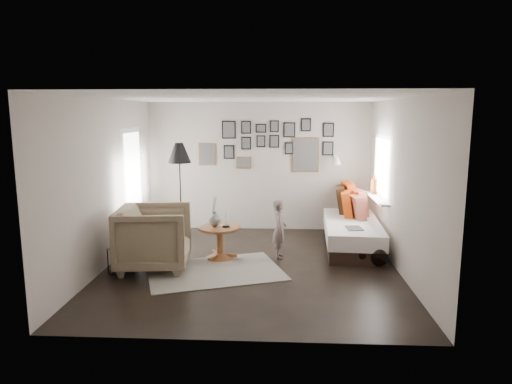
# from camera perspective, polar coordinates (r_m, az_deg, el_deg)

# --- Properties ---
(ground) EXTENTS (4.80, 4.80, 0.00)m
(ground) POSITION_cam_1_polar(r_m,az_deg,el_deg) (7.27, -0.61, -9.25)
(ground) COLOR black
(ground) RESTS_ON ground
(wall_back) EXTENTS (4.50, 0.00, 4.50)m
(wall_back) POSITION_cam_1_polar(r_m,az_deg,el_deg) (9.33, 0.31, 3.18)
(wall_back) COLOR #AEA398
(wall_back) RESTS_ON ground
(wall_front) EXTENTS (4.50, 0.00, 4.50)m
(wall_front) POSITION_cam_1_polar(r_m,az_deg,el_deg) (4.61, -2.54, -3.63)
(wall_front) COLOR #AEA398
(wall_front) RESTS_ON ground
(wall_left) EXTENTS (0.00, 4.80, 4.80)m
(wall_left) POSITION_cam_1_polar(r_m,az_deg,el_deg) (7.44, -18.19, 1.03)
(wall_left) COLOR #AEA398
(wall_left) RESTS_ON ground
(wall_right) EXTENTS (0.00, 4.80, 4.80)m
(wall_right) POSITION_cam_1_polar(r_m,az_deg,el_deg) (7.17, 17.61, 0.74)
(wall_right) COLOR #AEA398
(wall_right) RESTS_ON ground
(ceiling) EXTENTS (4.80, 4.80, 0.00)m
(ceiling) POSITION_cam_1_polar(r_m,az_deg,el_deg) (6.88, -0.65, 11.70)
(ceiling) COLOR white
(ceiling) RESTS_ON wall_back
(door_left) EXTENTS (0.00, 2.14, 2.14)m
(door_left) POSITION_cam_1_polar(r_m,az_deg,el_deg) (8.59, -15.14, 0.59)
(door_left) COLOR white
(door_left) RESTS_ON wall_left
(window_right) EXTENTS (0.15, 1.32, 1.30)m
(window_right) POSITION_cam_1_polar(r_m,az_deg,el_deg) (8.50, 14.76, -0.29)
(window_right) COLOR white
(window_right) RESTS_ON wall_right
(gallery_wall) EXTENTS (2.74, 0.03, 1.08)m
(gallery_wall) POSITION_cam_1_polar(r_m,az_deg,el_deg) (9.26, 2.09, 5.88)
(gallery_wall) COLOR brown
(gallery_wall) RESTS_ON wall_back
(wall_sconce) EXTENTS (0.18, 0.36, 0.16)m
(wall_sconce) POSITION_cam_1_polar(r_m,az_deg,el_deg) (9.11, 10.04, 3.90)
(wall_sconce) COLOR white
(wall_sconce) RESTS_ON wall_back
(rug) EXTENTS (2.33, 1.96, 0.01)m
(rug) POSITION_cam_1_polar(r_m,az_deg,el_deg) (7.06, -5.17, -9.82)
(rug) COLOR silver
(rug) RESTS_ON ground
(pedestal_table) EXTENTS (0.69, 0.69, 0.54)m
(pedestal_table) POSITION_cam_1_polar(r_m,az_deg,el_deg) (7.59, -4.57, -6.47)
(pedestal_table) COLOR brown
(pedestal_table) RESTS_ON ground
(vase) EXTENTS (0.20, 0.20, 0.49)m
(vase) POSITION_cam_1_polar(r_m,az_deg,el_deg) (7.51, -5.20, -3.18)
(vase) COLOR black
(vase) RESTS_ON pedestal_table
(candles) EXTENTS (0.12, 0.12, 0.26)m
(candles) POSITION_cam_1_polar(r_m,az_deg,el_deg) (7.47, -3.78, -3.44)
(candles) COLOR black
(candles) RESTS_ON pedestal_table
(daybed) EXTENTS (1.06, 2.26, 1.07)m
(daybed) POSITION_cam_1_polar(r_m,az_deg,el_deg) (8.41, 11.81, -4.43)
(daybed) COLOR black
(daybed) RESTS_ON ground
(magazine_on_daybed) EXTENTS (0.28, 0.35, 0.02)m
(magazine_on_daybed) POSITION_cam_1_polar(r_m,az_deg,el_deg) (7.73, 12.19, -4.44)
(magazine_on_daybed) COLOR black
(magazine_on_daybed) RESTS_ON daybed
(armchair) EXTENTS (1.18, 1.16, 0.98)m
(armchair) POSITION_cam_1_polar(r_m,az_deg,el_deg) (7.21, -12.59, -5.57)
(armchair) COLOR #74654E
(armchair) RESTS_ON ground
(armchair_cushion) EXTENTS (0.48, 0.49, 0.20)m
(armchair_cushion) POSITION_cam_1_polar(r_m,az_deg,el_deg) (7.25, -12.26, -5.55)
(armchair_cushion) COLOR white
(armchair_cushion) RESTS_ON armchair
(floor_lamp) EXTENTS (0.43, 0.43, 1.84)m
(floor_lamp) POSITION_cam_1_polar(r_m,az_deg,el_deg) (8.56, -9.56, 4.38)
(floor_lamp) COLOR black
(floor_lamp) RESTS_ON ground
(magazine_basket) EXTENTS (0.33, 0.33, 0.36)m
(magazine_basket) POSITION_cam_1_polar(r_m,az_deg,el_deg) (7.26, -16.91, -8.21)
(magazine_basket) COLOR black
(magazine_basket) RESTS_ON ground
(demijohn_large) EXTENTS (0.32, 0.32, 0.48)m
(demijohn_large) POSITION_cam_1_polar(r_m,az_deg,el_deg) (7.51, 13.02, -7.39)
(demijohn_large) COLOR black
(demijohn_large) RESTS_ON ground
(demijohn_small) EXTENTS (0.28, 0.28, 0.44)m
(demijohn_small) POSITION_cam_1_polar(r_m,az_deg,el_deg) (7.45, 15.12, -7.78)
(demijohn_small) COLOR black
(demijohn_small) RESTS_ON ground
(child) EXTENTS (0.25, 0.37, 0.98)m
(child) POSITION_cam_1_polar(r_m,az_deg,el_deg) (7.56, 2.94, -4.65)
(child) COLOR #65534F
(child) RESTS_ON ground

